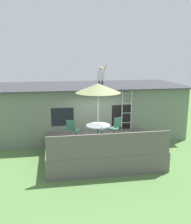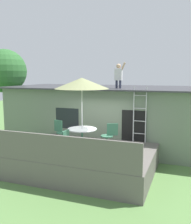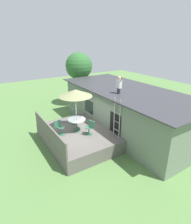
{
  "view_description": "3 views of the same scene",
  "coord_description": "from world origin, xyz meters",
  "views": [
    {
      "loc": [
        -2.0,
        -10.54,
        4.51
      ],
      "look_at": [
        -0.16,
        0.41,
        2.01
      ],
      "focal_mm": 40.97,
      "sensor_mm": 36.0,
      "label": 1
    },
    {
      "loc": [
        3.38,
        -8.25,
        3.46
      ],
      "look_at": [
        -0.01,
        0.92,
        2.01
      ],
      "focal_mm": 40.83,
      "sensor_mm": 36.0,
      "label": 2
    },
    {
      "loc": [
        8.92,
        -4.56,
        6.01
      ],
      "look_at": [
        0.35,
        0.9,
        1.95
      ],
      "focal_mm": 29.96,
      "sensor_mm": 36.0,
      "label": 3
    }
  ],
  "objects": [
    {
      "name": "deck_railing",
      "position": [
        0.0,
        -1.86,
        1.25
      ],
      "size": [
        4.67,
        0.08,
        0.9
      ],
      "primitive_type": "cube",
      "color": "#605B56",
      "rests_on": "deck"
    },
    {
      "name": "house",
      "position": [
        0.0,
        3.6,
        1.43
      ],
      "size": [
        10.5,
        4.5,
        2.86
      ],
      "color": "slate",
      "rests_on": "ground"
    },
    {
      "name": "ground_plane",
      "position": [
        0.0,
        0.0,
        0.0
      ],
      "size": [
        40.0,
        40.0,
        0.0
      ],
      "primitive_type": "plane",
      "color": "#567F42"
    },
    {
      "name": "patio_chair_near",
      "position": [
        -0.19,
        -1.15,
        1.26
      ],
      "size": [
        0.44,
        0.62,
        0.92
      ],
      "rotation": [
        0.0,
        0.0,
        1.52
      ],
      "color": "#33664C",
      "rests_on": "deck"
    },
    {
      "name": "patio_chair_left",
      "position": [
        -1.16,
        0.19,
        1.26
      ],
      "size": [
        0.61,
        0.44,
        0.92
      ],
      "rotation": [
        0.0,
        0.0,
        -0.29
      ],
      "color": "#33664C",
      "rests_on": "deck"
    },
    {
      "name": "person_figure",
      "position": [
        0.48,
        2.49,
        3.46
      ],
      "size": [
        0.47,
        0.2,
        1.11
      ],
      "color": "#33384C",
      "rests_on": "house"
    },
    {
      "name": "patio_umbrella",
      "position": [
        -0.14,
        -0.11,
        3.15
      ],
      "size": [
        1.9,
        1.9,
        2.54
      ],
      "color": "silver",
      "rests_on": "deck"
    },
    {
      "name": "patio_table",
      "position": [
        -0.14,
        -0.11,
        1.39
      ],
      "size": [
        1.04,
        1.04,
        0.74
      ],
      "color": "#33664C",
      "rests_on": "deck"
    },
    {
      "name": "patio_chair_right",
      "position": [
        0.74,
        0.28,
        1.26
      ],
      "size": [
        0.59,
        0.44,
        0.92
      ],
      "rotation": [
        0.0,
        0.0,
        -2.72
      ],
      "color": "#33664C",
      "rests_on": "deck"
    },
    {
      "name": "step_ladder",
      "position": [
        1.61,
        1.5,
        1.9
      ],
      "size": [
        0.52,
        0.04,
        2.2
      ],
      "color": "silver",
      "rests_on": "deck"
    },
    {
      "name": "deck",
      "position": [
        0.0,
        0.0,
        0.4
      ],
      "size": [
        4.77,
        3.83,
        0.8
      ],
      "primitive_type": "cube",
      "color": "#605B56",
      "rests_on": "ground"
    }
  ]
}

